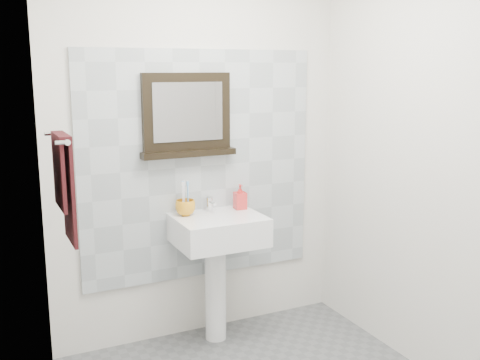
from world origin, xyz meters
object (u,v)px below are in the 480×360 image
object	(u,v)px
pedestal_sink	(218,243)
soap_dispenser	(240,197)
toothbrush_cup	(185,208)
framed_mirror	(187,117)
hand_towel	(65,180)

from	to	relation	value
pedestal_sink	soap_dispenser	distance (m)	0.35
toothbrush_cup	framed_mirror	distance (m)	0.58
hand_towel	soap_dispenser	bearing A→B (deg)	20.36
hand_towel	pedestal_sink	bearing A→B (deg)	19.19
toothbrush_cup	hand_towel	bearing A→B (deg)	-151.08
pedestal_sink	toothbrush_cup	bearing A→B (deg)	151.37
pedestal_sink	hand_towel	distance (m)	1.17
toothbrush_cup	hand_towel	world-z (taller)	hand_towel
pedestal_sink	framed_mirror	distance (m)	0.83
toothbrush_cup	framed_mirror	size ratio (longest dim) A/B	0.21
soap_dispenser	framed_mirror	xyz separation A→B (m)	(-0.33, 0.09, 0.53)
hand_towel	toothbrush_cup	bearing A→B (deg)	28.92
pedestal_sink	toothbrush_cup	xyz separation A→B (m)	(-0.18, 0.10, 0.23)
soap_dispenser	hand_towel	distance (m)	1.29
pedestal_sink	hand_towel	bearing A→B (deg)	-160.81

